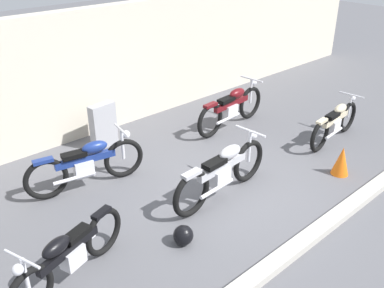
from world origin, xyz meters
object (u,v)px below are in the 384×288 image
Objects in this scene: motorcycle_black at (68,256)px; motorcycle_silver at (223,171)px; stone_marker at (103,125)px; traffic_cone at (341,161)px; motorcycle_blue at (87,164)px; motorcycle_cream at (335,122)px; motorcycle_maroon at (232,107)px; helmet at (183,235)px.

motorcycle_silver is at bearing 163.70° from motorcycle_black.
motorcycle_silver is at bearing -80.75° from stone_marker.
traffic_cone is 4.57m from motorcycle_blue.
motorcycle_cream is at bearing -5.92° from motorcycle_silver.
motorcycle_cream is 0.93× the size of motorcycle_blue.
motorcycle_silver is 1.14× the size of motorcycle_cream.
motorcycle_cream is at bearing -39.25° from stone_marker.
motorcycle_silver is 1.01× the size of motorcycle_maroon.
motorcycle_cream is at bearing 161.78° from motorcycle_black.
helmet is at bearing 147.46° from motorcycle_black.
helmet is 0.15× the size of motorcycle_black.
helmet is at bearing 179.37° from motorcycle_cream.
motorcycle_cream is 6.11m from motorcycle_black.
motorcycle_silver reaches higher than stone_marker.
stone_marker is at bearing 76.57° from helmet.
helmet is at bearing 172.06° from traffic_cone.
motorcycle_black is at bearing -128.26° from stone_marker.
motorcycle_blue is 3.68m from motorcycle_maroon.
motorcycle_silver is 1.06× the size of motorcycle_blue.
motorcycle_maroon is (0.02, 2.77, 0.20)m from traffic_cone.
motorcycle_blue is at bearing -143.52° from motorcycle_black.
motorcycle_silver is (-2.13, 0.96, 0.21)m from traffic_cone.
motorcycle_cream is 1.03× the size of motorcycle_black.
motorcycle_black is (-2.37, -3.01, -0.04)m from stone_marker.
stone_marker is 4.69m from traffic_cone.
motorcycle_silver is at bearing -144.46° from motorcycle_maroon.
motorcycle_black is (-4.98, 0.89, 0.15)m from traffic_cone.
motorcycle_silver is at bearing 172.71° from motorcycle_cream.
motorcycle_cream is (4.56, 0.36, 0.28)m from helmet.
traffic_cone is at bearing -94.99° from motorcycle_maroon.
motorcycle_black reaches higher than traffic_cone.
traffic_cone is 0.25× the size of motorcycle_silver.
traffic_cone is at bearing -25.65° from motorcycle_blue.
motorcycle_maroon reaches higher than motorcycle_blue.
motorcycle_maroon is (-1.11, 1.94, 0.05)m from motorcycle_cream.
helmet is at bearing -163.32° from motorcycle_silver.
motorcycle_silver reaches higher than motorcycle_cream.
helmet is 0.15× the size of motorcycle_cream.
motorcycle_black is at bearing 165.19° from helmet.
motorcycle_cream is 0.89× the size of motorcycle_maroon.
traffic_cone is 0.26× the size of motorcycle_blue.
stone_marker is 1.56m from motorcycle_blue.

